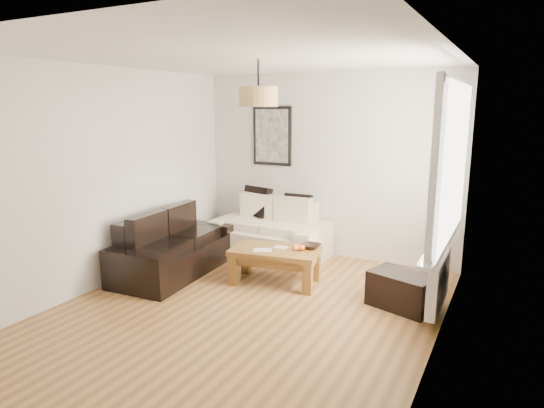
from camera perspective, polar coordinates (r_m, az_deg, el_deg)
The scene contains 21 objects.
floor at distance 5.14m, azimuth -3.20°, elevation -12.78°, with size 4.50×4.50×0.00m, color brown.
ceiling at distance 4.70m, azimuth -3.58°, elevation 17.45°, with size 3.80×4.50×0.00m, color white, non-canonical shape.
wall_back at distance 6.75m, azimuth 6.56°, elevation 4.62°, with size 3.80×0.04×2.60m, color silver, non-canonical shape.
wall_front at distance 3.10m, azimuth -25.47°, elevation -5.04°, with size 3.80×0.04×2.60m, color silver, non-canonical shape.
wall_left at distance 5.95m, azimuth -19.28°, elevation 3.06°, with size 0.04×4.50×2.60m, color silver, non-canonical shape.
wall_right at distance 4.12m, azimuth 19.90°, elevation -0.64°, with size 0.04×4.50×2.60m, color silver, non-canonical shape.
window_bay at distance 4.86m, azimuth 21.04°, elevation 4.68°, with size 0.14×1.90×1.60m, color white, non-canonical shape.
radiator at distance 5.14m, azimuth 19.58°, elevation -8.87°, with size 0.10×0.90×0.52m, color white.
poster at distance 7.04m, azimuth 0.03°, elevation 8.26°, with size 0.62×0.04×0.87m, color black, non-canonical shape.
pendant_shade at distance 4.93m, azimuth -1.67°, elevation 12.89°, with size 0.40×0.40×0.20m, color tan.
loveseat_cream at distance 6.77m, azimuth -0.22°, elevation -3.04°, with size 1.61×0.88×0.80m, color beige, non-canonical shape.
sofa_leather at distance 6.24m, azimuth -11.83°, elevation -4.83°, with size 1.74×0.85×0.75m, color black, non-canonical shape.
coffee_table at distance 5.79m, azimuth 0.37°, elevation -7.53°, with size 1.06×0.58×0.43m, color brown, non-canonical shape.
ottoman at distance 5.32m, azimuth 15.55°, elevation -10.08°, with size 0.67×0.43×0.38m, color black.
cushion_left at distance 7.02m, azimuth -1.87°, elevation 0.29°, with size 0.45×0.14×0.45m, color black.
cushion_right at distance 6.72m, azimuth 3.10°, elevation -0.46°, with size 0.40×0.12×0.40m, color black.
fruit_bowl at distance 5.75m, azimuth 4.80°, elevation -5.14°, with size 0.23×0.23×0.06m, color black.
orange_a at distance 5.66m, azimuth 3.42°, elevation -5.28°, with size 0.07×0.07×0.07m, color #DC4B12.
orange_b at distance 5.65m, azimuth 3.69°, elevation -5.32°, with size 0.07×0.07×0.07m, color #ED5A13.
orange_c at distance 5.65m, azimuth 2.89°, elevation -5.30°, with size 0.07×0.07×0.07m, color #FF5F15.
papers at distance 5.68m, azimuth -1.15°, elevation -5.60°, with size 0.21×0.15×0.01m, color beige.
Camera 1 is at (2.42, -4.00, 2.14)m, focal length 31.00 mm.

